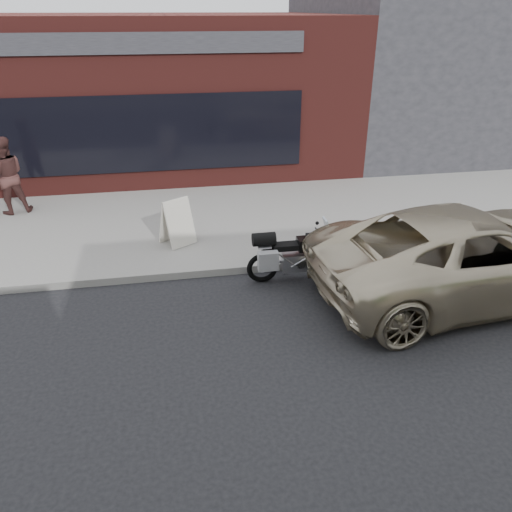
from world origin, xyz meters
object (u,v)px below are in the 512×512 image
object	(u,v)px
motorcycle	(291,255)
sandwich_sign	(177,221)
minivan	(469,254)
cafe_patron_left	(6,176)

from	to	relation	value
motorcycle	sandwich_sign	world-z (taller)	motorcycle
minivan	cafe_patron_left	distance (m)	10.39
motorcycle	sandwich_sign	size ratio (longest dim) A/B	1.96
motorcycle	cafe_patron_left	xyz separation A→B (m)	(-5.96, 4.26, 0.56)
motorcycle	cafe_patron_left	world-z (taller)	cafe_patron_left
motorcycle	minivan	xyz separation A→B (m)	(2.98, -1.02, 0.26)
cafe_patron_left	sandwich_sign	bearing A→B (deg)	128.27
motorcycle	sandwich_sign	xyz separation A→B (m)	(-2.05, 1.76, 0.12)
cafe_patron_left	minivan	bearing A→B (deg)	130.29
sandwich_sign	cafe_patron_left	size ratio (longest dim) A/B	0.52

